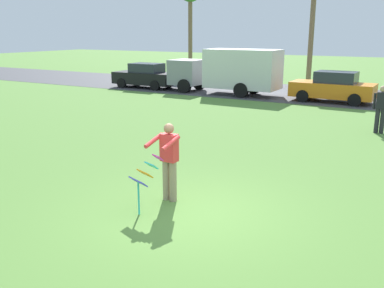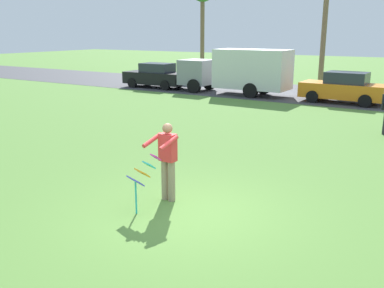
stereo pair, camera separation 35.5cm
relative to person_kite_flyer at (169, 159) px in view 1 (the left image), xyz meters
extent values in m
plane|color=#568438|center=(0.74, -0.38, -0.95)|extent=(120.00, 120.00, 0.00)
cube|color=#424247|center=(0.74, 18.02, -0.95)|extent=(120.00, 8.00, 0.01)
cylinder|color=gray|center=(0.09, 0.01, -0.50)|extent=(0.16, 0.16, 0.90)
cylinder|color=gray|center=(-0.09, 0.03, -0.50)|extent=(0.16, 0.16, 0.90)
cube|color=red|center=(0.00, 0.02, 0.25)|extent=(0.37, 0.24, 0.60)
sphere|color=#9E7051|center=(0.00, 0.02, 0.67)|extent=(0.22, 0.22, 0.22)
cylinder|color=red|center=(0.21, -0.24, 0.43)|extent=(0.13, 0.59, 0.24)
cylinder|color=red|center=(-0.23, -0.21, 0.43)|extent=(0.13, 0.59, 0.24)
cube|color=#D83399|center=(0.04, -0.48, 0.17)|extent=(0.26, 0.21, 0.12)
cube|color=#33BFBF|center=(-0.02, -0.64, 0.03)|extent=(0.35, 0.25, 0.12)
cube|color=orange|center=(-0.07, -0.79, -0.10)|extent=(0.44, 0.28, 0.12)
cube|color=#4C4CCC|center=(-0.13, -0.94, -0.24)|extent=(0.53, 0.32, 0.12)
cylinder|color=#33BFBF|center=(-0.13, -0.94, -0.59)|extent=(0.04, 0.04, 0.71)
cube|color=black|center=(-11.71, 15.62, -0.31)|extent=(4.22, 1.76, 0.76)
cube|color=#282D38|center=(-11.56, 15.62, 0.35)|extent=(2.04, 1.42, 0.60)
cylinder|color=black|center=(-13.00, 14.79, -0.63)|extent=(0.64, 0.23, 0.64)
cylinder|color=black|center=(-13.02, 16.41, -0.63)|extent=(0.64, 0.23, 0.64)
cylinder|color=black|center=(-10.39, 14.83, -0.63)|extent=(0.64, 0.23, 0.64)
cylinder|color=black|center=(-10.42, 16.44, -0.63)|extent=(0.64, 0.23, 0.64)
cube|color=gray|center=(-8.55, 15.67, 0.22)|extent=(1.83, 1.93, 1.50)
cube|color=silver|center=(-4.85, 15.60, 0.57)|extent=(4.23, 2.07, 2.20)
cylinder|color=black|center=(-8.22, 14.74, -0.53)|extent=(0.84, 0.29, 0.84)
cylinder|color=black|center=(-8.18, 16.58, -0.53)|extent=(0.84, 0.29, 0.84)
cylinder|color=black|center=(-4.51, 14.68, -0.53)|extent=(0.84, 0.29, 0.84)
cylinder|color=black|center=(-4.48, 16.52, -0.53)|extent=(0.84, 0.29, 0.84)
cube|color=orange|center=(0.22, 15.62, -0.31)|extent=(4.25, 1.83, 0.76)
cube|color=#282D38|center=(0.37, 15.61, 0.35)|extent=(2.06, 1.46, 0.60)
cylinder|color=black|center=(-1.11, 14.85, -0.63)|extent=(0.65, 0.24, 0.64)
cylinder|color=black|center=(-1.06, 16.47, -0.63)|extent=(0.65, 0.24, 0.64)
cylinder|color=black|center=(1.50, 14.77, -0.63)|extent=(0.65, 0.24, 0.64)
cylinder|color=black|center=(1.55, 16.38, -0.63)|extent=(0.65, 0.24, 0.64)
cylinder|color=brown|center=(-14.22, 26.08, 2.49)|extent=(0.36, 0.36, 6.88)
cylinder|color=brown|center=(-3.19, 24.08, 2.87)|extent=(0.36, 0.36, 7.65)
cylinder|color=#26262B|center=(3.33, 9.20, -0.50)|extent=(0.16, 0.16, 0.90)
cylinder|color=#26262B|center=(3.15, 9.19, -0.50)|extent=(0.16, 0.16, 0.90)
cube|color=black|center=(3.24, 9.20, 0.25)|extent=(0.37, 0.24, 0.60)
sphere|color=tan|center=(3.24, 9.20, 0.67)|extent=(0.22, 0.22, 0.22)
cylinder|color=black|center=(3.00, 9.19, 0.21)|extent=(0.09, 0.09, 0.58)
camera|label=1|loc=(4.74, -7.44, 2.66)|focal=40.05mm
camera|label=2|loc=(5.05, -7.26, 2.66)|focal=40.05mm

